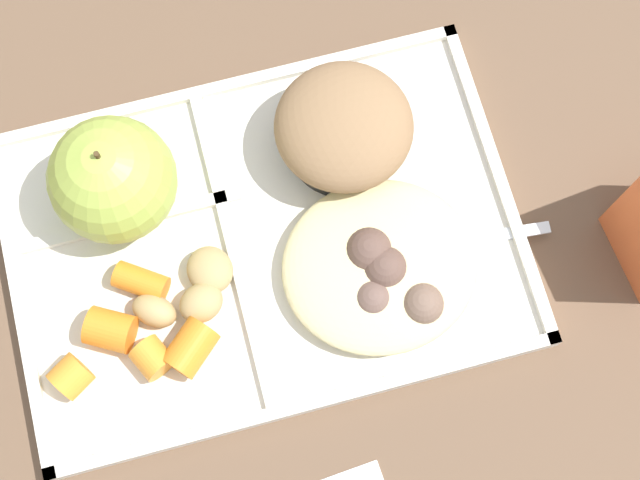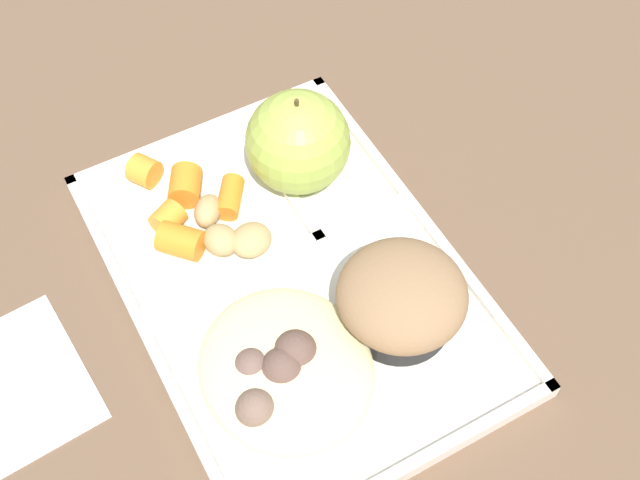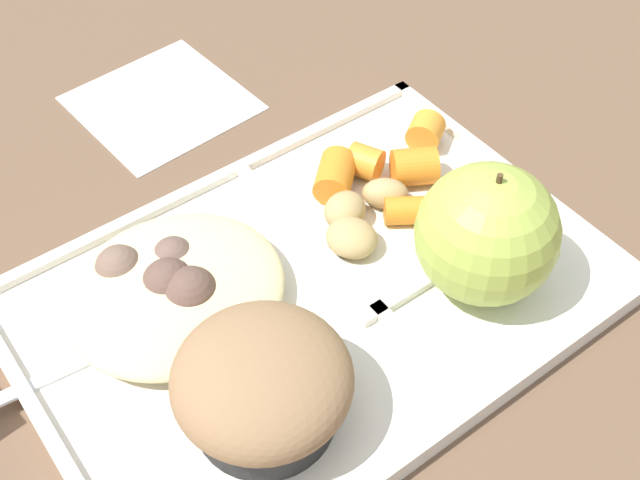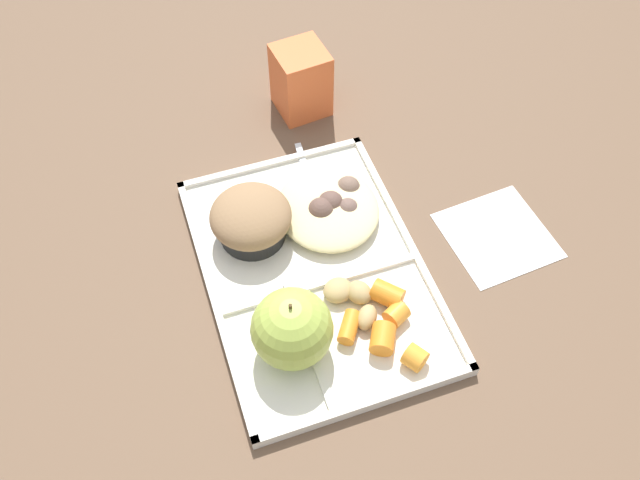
% 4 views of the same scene
% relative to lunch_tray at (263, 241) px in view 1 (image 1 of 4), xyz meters
% --- Properties ---
extents(ground, '(6.00, 6.00, 0.00)m').
position_rel_lunch_tray_xyz_m(ground, '(0.00, -0.00, -0.01)').
color(ground, brown).
extents(lunch_tray, '(0.36, 0.25, 0.02)m').
position_rel_lunch_tray_xyz_m(lunch_tray, '(0.00, 0.00, 0.00)').
color(lunch_tray, silver).
rests_on(lunch_tray, ground).
extents(green_apple, '(0.09, 0.09, 0.09)m').
position_rel_lunch_tray_xyz_m(green_apple, '(-0.09, 0.05, 0.05)').
color(green_apple, '#A8C14C').
rests_on(green_apple, lunch_tray).
extents(bran_muffin, '(0.10, 0.10, 0.06)m').
position_rel_lunch_tray_xyz_m(bran_muffin, '(0.08, 0.05, 0.04)').
color(bran_muffin, black).
rests_on(bran_muffin, lunch_tray).
extents(carrot_slice_near_corner, '(0.03, 0.03, 0.02)m').
position_rel_lunch_tray_xyz_m(carrot_slice_near_corner, '(-0.09, -0.07, 0.02)').
color(carrot_slice_near_corner, orange).
rests_on(carrot_slice_near_corner, lunch_tray).
extents(carrot_slice_center, '(0.04, 0.04, 0.02)m').
position_rel_lunch_tray_xyz_m(carrot_slice_center, '(-0.09, -0.01, 0.01)').
color(carrot_slice_center, orange).
rests_on(carrot_slice_center, lunch_tray).
extents(carrot_slice_tilted, '(0.04, 0.04, 0.03)m').
position_rel_lunch_tray_xyz_m(carrot_slice_tilted, '(-0.07, -0.07, 0.02)').
color(carrot_slice_tilted, orange).
rests_on(carrot_slice_tilted, lunch_tray).
extents(carrot_slice_back, '(0.03, 0.03, 0.03)m').
position_rel_lunch_tray_xyz_m(carrot_slice_back, '(-0.15, -0.06, 0.02)').
color(carrot_slice_back, orange).
rests_on(carrot_slice_back, lunch_tray).
extents(carrot_slice_large, '(0.04, 0.04, 0.03)m').
position_rel_lunch_tray_xyz_m(carrot_slice_large, '(-0.12, -0.04, 0.02)').
color(carrot_slice_large, orange).
rests_on(carrot_slice_large, lunch_tray).
extents(potato_chunk_small, '(0.04, 0.04, 0.02)m').
position_rel_lunch_tray_xyz_m(potato_chunk_small, '(-0.05, -0.04, 0.02)').
color(potato_chunk_small, tan).
rests_on(potato_chunk_small, lunch_tray).
extents(potato_chunk_corner, '(0.04, 0.04, 0.02)m').
position_rel_lunch_tray_xyz_m(potato_chunk_corner, '(-0.04, -0.02, 0.01)').
color(potato_chunk_corner, tan).
rests_on(potato_chunk_corner, lunch_tray).
extents(potato_chunk_wedge, '(0.04, 0.04, 0.02)m').
position_rel_lunch_tray_xyz_m(potato_chunk_wedge, '(-0.09, -0.03, 0.02)').
color(potato_chunk_wedge, tan).
rests_on(potato_chunk_wedge, lunch_tray).
extents(egg_noodle_pile, '(0.14, 0.13, 0.03)m').
position_rel_lunch_tray_xyz_m(egg_noodle_pile, '(0.08, -0.04, 0.02)').
color(egg_noodle_pile, beige).
rests_on(egg_noodle_pile, lunch_tray).
extents(meatball_front, '(0.03, 0.03, 0.03)m').
position_rel_lunch_tray_xyz_m(meatball_front, '(0.07, -0.03, 0.02)').
color(meatball_front, brown).
rests_on(meatball_front, lunch_tray).
extents(meatball_back, '(0.03, 0.03, 0.03)m').
position_rel_lunch_tray_xyz_m(meatball_back, '(0.06, -0.07, 0.02)').
color(meatball_back, brown).
rests_on(meatball_back, lunch_tray).
extents(meatball_center, '(0.03, 0.03, 0.03)m').
position_rel_lunch_tray_xyz_m(meatball_center, '(0.08, -0.05, 0.02)').
color(meatball_center, brown).
rests_on(meatball_center, lunch_tray).
extents(meatball_side, '(0.03, 0.03, 0.03)m').
position_rel_lunch_tray_xyz_m(meatball_side, '(0.10, -0.08, 0.02)').
color(meatball_side, '#755B4C').
rests_on(meatball_side, lunch_tray).
extents(plastic_fork, '(0.16, 0.03, 0.00)m').
position_rel_lunch_tray_xyz_m(plastic_fork, '(0.11, -0.04, 0.01)').
color(plastic_fork, white).
rests_on(plastic_fork, lunch_tray).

